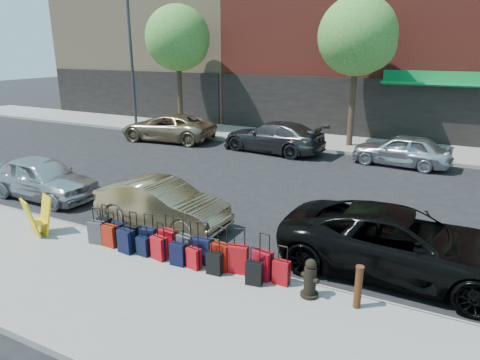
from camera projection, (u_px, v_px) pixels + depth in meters
The scene contains 38 objects.
ground at pixel (266, 203), 14.34m from camera, with size 120.00×120.00×0.00m, color black.
sidewalk_near at pixel (138, 297), 8.80m from camera, with size 60.00×4.00×0.15m, color gray.
sidewalk_far at pixel (342, 144), 22.81m from camera, with size 60.00×4.00×0.15m, color gray.
curb_near at pixel (192, 256), 10.51m from camera, with size 60.00×0.08×0.15m, color gray.
curb_far at pixel (331, 151), 21.09m from camera, with size 60.00×0.08×0.15m, color gray.
building_left at pixel (176, 8), 34.24m from camera, with size 15.00×12.12×16.00m.
tree_left at pixel (180, 40), 25.11m from camera, with size 3.80×3.80×7.27m.
tree_center at pixel (360, 38), 20.52m from camera, with size 3.80×3.80×7.27m.
streetlight at pixel (134, 53), 26.02m from camera, with size 2.59×0.18×8.00m.
suitcase_front_0 at pixel (105, 228), 11.26m from camera, with size 0.38×0.21×0.92m.
suitcase_front_1 at pixel (119, 232), 11.01m from camera, with size 0.40×0.27×0.89m.
suitcase_front_2 at pixel (133, 236), 10.76m from camera, with size 0.39×0.23×0.93m.
suitcase_front_3 at pixel (148, 239), 10.53m from camera, with size 0.43×0.28×0.97m.
suitcase_front_4 at pixel (169, 242), 10.35m from camera, with size 0.44×0.26×1.03m.
suitcase_front_5 at pixel (186, 248), 10.09m from camera, with size 0.45×0.30×1.00m.
suitcase_front_6 at pixel (202, 251), 9.91m from camera, with size 0.45×0.30×1.02m.
suitcase_front_7 at pixel (221, 257), 9.64m from camera, with size 0.44×0.26×1.02m.
suitcase_front_8 at pixel (239, 259), 9.52m from camera, with size 0.47×0.31×1.04m.
suitcase_front_9 at pixel (262, 265), 9.26m from camera, with size 0.47×0.31×1.05m.
suitcase_front_10 at pixel (281, 272), 9.06m from camera, with size 0.36×0.21×0.86m.
suitcase_back_0 at pixel (97, 232), 10.96m from camera, with size 0.43×0.30×0.95m.
suitcase_back_1 at pixel (110, 236), 10.79m from camera, with size 0.38×0.23×0.91m.
suitcase_back_2 at pixel (126, 241), 10.46m from camera, with size 0.42×0.27×0.95m.
suitcase_back_3 at pixel (143, 246), 10.32m from camera, with size 0.33×0.20×0.77m.
suitcase_back_4 at pixel (159, 248), 10.13m from camera, with size 0.42×0.29×0.92m.
suitcase_back_5 at pixel (178, 254), 9.86m from camera, with size 0.38×0.23×0.87m.
suitcase_back_6 at pixel (194, 258), 9.72m from camera, with size 0.36×0.25×0.79m.
suitcase_back_7 at pixel (215, 263), 9.47m from camera, with size 0.36×0.23×0.82m.
suitcase_back_9 at pixel (254, 273), 9.05m from camera, with size 0.38×0.25×0.84m.
fire_hydrant at pixel (310, 279), 8.58m from camera, with size 0.42×0.37×0.82m.
bollard at pixel (358, 286), 8.18m from camera, with size 0.16×0.16×0.88m.
display_rack at pixel (38, 217), 11.38m from camera, with size 0.77×0.80×1.04m.
car_near_0 at pixel (42, 178), 14.62m from camera, with size 1.69×4.21×1.43m, color silver.
car_near_1 at pixel (162, 204), 12.34m from camera, with size 1.41×4.05×1.33m, color #917C58.
car_near_2 at pixel (400, 243), 9.66m from camera, with size 2.48×5.37×1.49m, color black.
car_far_0 at pixel (168, 127), 23.74m from camera, with size 2.45×5.31×1.48m, color #99815D.
car_far_1 at pixel (273, 137), 21.15m from camera, with size 2.12×5.21×1.51m, color #302F32.
car_far_2 at pixel (402, 150), 18.64m from camera, with size 1.66×4.12×1.40m, color silver.
Camera 1 is at (5.39, -12.37, 4.98)m, focal length 32.00 mm.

